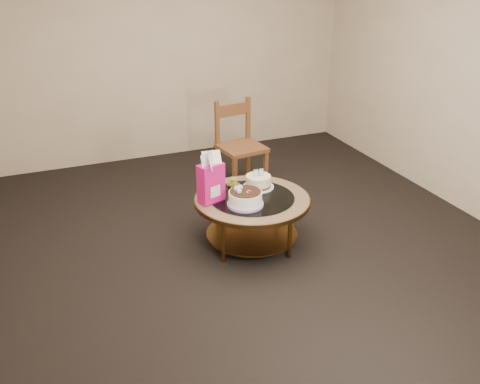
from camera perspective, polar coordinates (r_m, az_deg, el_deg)
name	(u,v)px	position (r m, az deg, el deg)	size (l,w,h in m)	color
ground	(252,243)	(4.88, 1.26, -5.42)	(5.00, 5.00, 0.00)	black
room_walls	(254,73)	(4.31, 1.45, 12.58)	(4.52, 5.02, 2.61)	beige
coffee_table	(252,205)	(4.70, 1.30, -1.43)	(1.02, 1.02, 0.46)	brown
decorated_cake	(245,199)	(4.49, 0.55, -0.75)	(0.31, 0.31, 0.18)	#BA9CDD
cream_cake	(258,182)	(4.83, 1.96, 1.10)	(0.28, 0.28, 0.18)	white
gift_bag	(211,178)	(4.51, -3.13, 1.53)	(0.24, 0.21, 0.44)	#CF1376
pillar_candle	(234,183)	(4.86, -0.68, 0.93)	(0.11, 0.11, 0.08)	#F0DD62
dining_chair	(240,146)	(5.78, -0.04, 4.98)	(0.50, 0.50, 0.97)	brown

